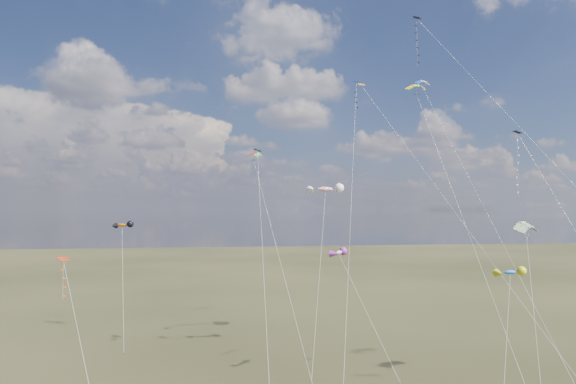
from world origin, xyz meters
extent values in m
cube|color=black|center=(13.41, 13.80, 37.72)|extent=(1.10, 1.11, 0.32)
cube|color=#0B0E4F|center=(11.37, 29.74, 34.71)|extent=(0.85, 0.81, 0.29)
cylinder|color=silver|center=(7.60, 19.41, 17.36)|extent=(7.58, 20.68, 34.72)
cube|color=black|center=(-3.16, 20.54, 23.87)|extent=(0.80, 0.84, 0.29)
cylinder|color=silver|center=(-3.23, 13.55, 11.94)|extent=(0.18, 13.99, 23.88)
cube|color=#AB250A|center=(-22.33, 13.81, 12.36)|extent=(1.38, 1.38, 0.33)
cylinder|color=silver|center=(-19.69, 9.02, 6.18)|extent=(5.31, 9.61, 12.38)
cube|color=#07114A|center=(20.96, 7.63, 24.58)|extent=(0.68, 0.72, 0.27)
cube|color=orange|center=(9.62, 21.76, 32.27)|extent=(0.83, 0.77, 0.36)
cylinder|color=silver|center=(17.26, 12.19, 16.14)|extent=(15.31, 19.17, 32.29)
cylinder|color=silver|center=(17.94, 12.70, 16.50)|extent=(0.59, 22.73, 33.02)
cylinder|color=silver|center=(21.84, 14.37, 16.62)|extent=(7.88, 16.64, 33.25)
cylinder|color=silver|center=(20.68, 5.03, 7.78)|extent=(4.05, 7.95, 15.58)
cylinder|color=silver|center=(-1.13, 15.90, 11.87)|extent=(4.60, 13.46, 23.75)
ellipsoid|color=#BF5303|center=(-20.74, 37.40, 14.87)|extent=(2.98, 1.97, 1.16)
cylinder|color=silver|center=(-19.60, 31.40, 7.43)|extent=(2.32, 12.02, 14.88)
cube|color=#332316|center=(-18.45, 25.40, 0.06)|extent=(0.10, 0.10, 0.12)
ellipsoid|color=silver|center=(4.52, 13.07, 12.70)|extent=(2.11, 2.28, 0.90)
cylinder|color=silver|center=(6.39, 7.77, 6.35)|extent=(3.79, 10.62, 12.71)
ellipsoid|color=red|center=(5.32, 22.57, 19.54)|extent=(4.11, 1.91, 1.33)
cylinder|color=silver|center=(3.39, 17.43, 9.77)|extent=(3.90, 10.30, 19.55)
cube|color=#332316|center=(1.45, 12.30, 0.06)|extent=(0.10, 0.10, 0.12)
ellipsoid|color=blue|center=(17.17, 3.14, 11.63)|extent=(2.31, 1.10, 0.96)
cylinder|color=silver|center=(15.17, 0.71, 5.82)|extent=(4.03, 4.89, 11.64)
camera|label=1|loc=(-8.71, -37.92, 17.02)|focal=32.00mm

